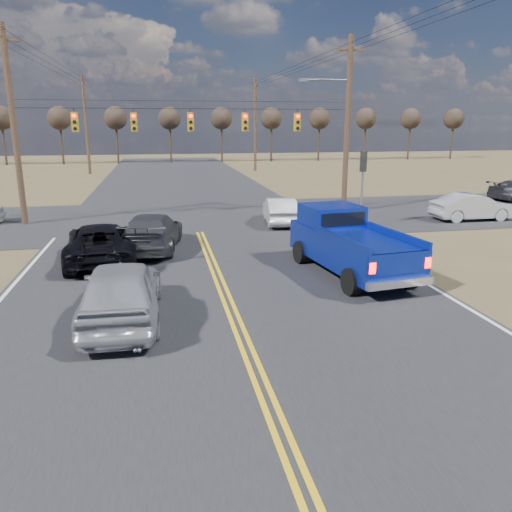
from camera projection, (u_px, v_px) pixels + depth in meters
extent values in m
plane|color=brown|center=(251.00, 361.00, 11.37)|extent=(160.00, 160.00, 0.00)
cube|color=#28282B|center=(208.00, 253.00, 20.85)|extent=(14.00, 120.00, 0.02)
cube|color=#28282B|center=(194.00, 218.00, 28.44)|extent=(120.00, 12.00, 0.02)
cylinder|color=#473323|center=(14.00, 128.00, 25.48)|extent=(0.32, 0.32, 10.00)
cube|color=#473323|center=(3.00, 40.00, 24.40)|extent=(1.60, 0.12, 0.12)
cylinder|color=#473323|center=(347.00, 128.00, 28.82)|extent=(0.32, 0.32, 10.00)
cube|color=#473323|center=(351.00, 50.00, 27.73)|extent=(1.60, 0.12, 0.12)
cylinder|color=black|center=(190.00, 109.00, 26.89)|extent=(18.00, 0.02, 0.02)
cylinder|color=black|center=(190.00, 101.00, 26.79)|extent=(18.00, 0.02, 0.02)
cube|color=#B28C14|center=(75.00, 122.00, 25.96)|extent=(0.34, 0.24, 1.00)
cylinder|color=#FF0C05|center=(74.00, 115.00, 25.74)|extent=(0.20, 0.06, 0.20)
cylinder|color=black|center=(74.00, 122.00, 25.83)|extent=(0.20, 0.06, 0.20)
cylinder|color=black|center=(75.00, 129.00, 25.91)|extent=(0.20, 0.06, 0.20)
cube|color=black|center=(74.00, 113.00, 25.69)|extent=(0.24, 0.14, 0.03)
cube|color=#B28C14|center=(134.00, 122.00, 26.52)|extent=(0.34, 0.24, 1.00)
cylinder|color=#FF0C05|center=(133.00, 116.00, 26.30)|extent=(0.20, 0.06, 0.20)
cylinder|color=black|center=(134.00, 122.00, 26.38)|extent=(0.20, 0.06, 0.20)
cylinder|color=black|center=(134.00, 128.00, 26.47)|extent=(0.20, 0.06, 0.20)
cube|color=black|center=(133.00, 113.00, 26.24)|extent=(0.24, 0.14, 0.03)
cube|color=#B28C14|center=(191.00, 122.00, 27.07)|extent=(0.34, 0.24, 1.00)
cylinder|color=#FF0C05|center=(191.00, 116.00, 26.85)|extent=(0.20, 0.06, 0.20)
cylinder|color=black|center=(191.00, 122.00, 26.94)|extent=(0.20, 0.06, 0.20)
cylinder|color=black|center=(191.00, 128.00, 27.02)|extent=(0.20, 0.06, 0.20)
cube|color=black|center=(191.00, 114.00, 26.80)|extent=(0.24, 0.14, 0.03)
cube|color=#B28C14|center=(245.00, 122.00, 27.63)|extent=(0.34, 0.24, 1.00)
cylinder|color=#FF0C05|center=(245.00, 116.00, 27.41)|extent=(0.20, 0.06, 0.20)
cylinder|color=black|center=(245.00, 122.00, 27.49)|extent=(0.20, 0.06, 0.20)
cylinder|color=black|center=(245.00, 128.00, 27.58)|extent=(0.20, 0.06, 0.20)
cube|color=black|center=(245.00, 114.00, 27.35)|extent=(0.24, 0.14, 0.03)
cube|color=#B28C14|center=(297.00, 122.00, 28.18)|extent=(0.34, 0.24, 1.00)
cylinder|color=#FF0C05|center=(298.00, 116.00, 27.97)|extent=(0.20, 0.06, 0.20)
cylinder|color=black|center=(298.00, 122.00, 28.05)|extent=(0.20, 0.06, 0.20)
cylinder|color=black|center=(298.00, 128.00, 28.14)|extent=(0.20, 0.06, 0.20)
cube|color=black|center=(298.00, 114.00, 27.91)|extent=(0.24, 0.14, 0.03)
cylinder|color=slate|center=(361.00, 197.00, 25.28)|extent=(0.12, 0.12, 3.20)
cube|color=black|center=(363.00, 161.00, 24.81)|extent=(0.24, 0.34, 1.00)
cylinder|color=slate|center=(326.00, 80.00, 27.89)|extent=(2.80, 0.10, 0.10)
cube|color=slate|center=(303.00, 80.00, 27.66)|extent=(0.55, 0.22, 0.14)
cylinder|color=#473323|center=(86.00, 126.00, 52.04)|extent=(0.32, 0.32, 10.00)
cube|color=#473323|center=(83.00, 83.00, 50.95)|extent=(1.60, 0.12, 0.12)
cylinder|color=#473323|center=(255.00, 125.00, 55.37)|extent=(0.32, 0.32, 10.00)
cube|color=#473323|center=(255.00, 86.00, 54.29)|extent=(1.60, 0.12, 0.12)
cylinder|color=black|center=(13.00, 34.00, 23.56)|extent=(0.02, 58.00, 0.02)
cylinder|color=black|center=(345.00, 45.00, 26.63)|extent=(0.02, 58.00, 0.02)
cylinder|color=black|center=(358.00, 45.00, 26.76)|extent=(0.02, 58.00, 0.02)
cylinder|color=black|center=(370.00, 45.00, 26.89)|extent=(0.02, 58.00, 0.02)
cylinder|color=#33261C|center=(4.00, 143.00, 63.67)|extent=(0.28, 0.28, 5.50)
sphere|color=#2D231C|center=(1.00, 118.00, 62.86)|extent=(3.00, 3.00, 3.00)
cylinder|color=#33261C|center=(62.00, 143.00, 64.97)|extent=(0.28, 0.28, 5.50)
sphere|color=#2D231C|center=(59.00, 118.00, 64.15)|extent=(3.00, 3.00, 3.00)
cylinder|color=#33261C|center=(117.00, 143.00, 66.26)|extent=(0.28, 0.28, 5.50)
sphere|color=#2D231C|center=(115.00, 118.00, 65.45)|extent=(3.00, 3.00, 3.00)
cylinder|color=#33261C|center=(170.00, 142.00, 67.56)|extent=(0.28, 0.28, 5.50)
sphere|color=#2D231C|center=(169.00, 118.00, 66.75)|extent=(3.00, 3.00, 3.00)
cylinder|color=#33261C|center=(222.00, 142.00, 68.86)|extent=(0.28, 0.28, 5.50)
sphere|color=#2D231C|center=(221.00, 118.00, 68.04)|extent=(3.00, 3.00, 3.00)
cylinder|color=#33261C|center=(271.00, 142.00, 70.15)|extent=(0.28, 0.28, 5.50)
sphere|color=#2D231C|center=(271.00, 118.00, 69.34)|extent=(3.00, 3.00, 3.00)
cylinder|color=#33261C|center=(319.00, 141.00, 71.45)|extent=(0.28, 0.28, 5.50)
sphere|color=#2D231C|center=(319.00, 118.00, 70.64)|extent=(3.00, 3.00, 3.00)
cylinder|color=#33261C|center=(365.00, 141.00, 72.74)|extent=(0.28, 0.28, 5.50)
sphere|color=#2D231C|center=(366.00, 119.00, 71.93)|extent=(3.00, 3.00, 3.00)
cylinder|color=#33261C|center=(409.00, 141.00, 74.04)|extent=(0.28, 0.28, 5.50)
sphere|color=#2D231C|center=(411.00, 119.00, 73.23)|extent=(3.00, 3.00, 3.00)
cylinder|color=#33261C|center=(452.00, 140.00, 75.34)|extent=(0.28, 0.28, 5.50)
sphere|color=#2D231C|center=(454.00, 119.00, 74.53)|extent=(3.00, 3.00, 3.00)
cylinder|color=black|center=(352.00, 282.00, 15.60)|extent=(0.46, 0.91, 0.88)
cylinder|color=black|center=(408.00, 276.00, 16.24)|extent=(0.46, 0.91, 0.88)
cylinder|color=black|center=(301.00, 252.00, 19.20)|extent=(0.46, 0.91, 0.88)
cylinder|color=black|center=(349.00, 248.00, 19.84)|extent=(0.46, 0.91, 0.88)
cube|color=#0E239B|center=(351.00, 248.00, 17.58)|extent=(2.95, 6.14, 1.09)
cube|color=#0E239B|center=(331.00, 215.00, 18.80)|extent=(2.25, 2.11, 0.79)
cube|color=black|center=(343.00, 219.00, 17.97)|extent=(1.74, 0.30, 0.49)
cube|color=#0E239B|center=(341.00, 239.00, 16.04)|extent=(0.58, 3.59, 0.22)
cube|color=#0E239B|center=(396.00, 234.00, 16.68)|extent=(0.58, 3.59, 0.22)
cube|color=#0E239B|center=(400.00, 263.00, 14.84)|extent=(2.18, 0.38, 0.66)
cube|color=silver|center=(400.00, 283.00, 14.92)|extent=(2.25, 0.49, 0.24)
cube|color=#FF0C05|center=(372.00, 268.00, 14.52)|extent=(0.20, 0.09, 0.33)
cube|color=#FF0C05|center=(428.00, 263.00, 15.11)|extent=(0.20, 0.09, 0.33)
imported|color=#9EA0A6|center=(122.00, 291.00, 13.40)|extent=(2.15, 5.14, 1.74)
imported|color=black|center=(101.00, 243.00, 19.32)|extent=(2.95, 5.64, 1.52)
imported|color=#BCBCBC|center=(280.00, 211.00, 26.71)|extent=(2.02, 4.47, 1.42)
imported|color=#3B3A40|center=(152.00, 232.00, 21.21)|extent=(2.92, 5.59, 1.55)
imported|color=#B1B5BA|center=(473.00, 207.00, 27.66)|extent=(1.60, 4.53, 1.49)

